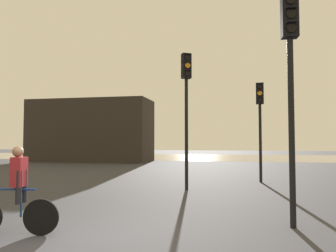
{
  "coord_description": "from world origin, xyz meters",
  "views": [
    {
      "loc": [
        2.56,
        -5.09,
        1.7
      ],
      "look_at": [
        0.5,
        5.0,
        2.2
      ],
      "focal_mm": 35.0,
      "sensor_mm": 36.0,
      "label": 1
    }
  ],
  "objects": [
    {
      "name": "distant_building",
      "position": [
        -9.79,
        21.65,
        2.67
      ],
      "size": [
        10.48,
        4.0,
        5.34
      ],
      "primitive_type": "cube",
      "color": "#2D2823",
      "rests_on": "ground"
    },
    {
      "name": "ground_plane",
      "position": [
        0.0,
        0.0,
        0.0
      ],
      "size": [
        120.0,
        120.0,
        0.0
      ],
      "primitive_type": "plane",
      "color": "#333338"
    },
    {
      "name": "traffic_light_far_right",
      "position": [
        3.62,
        9.25,
        2.94
      ],
      "size": [
        0.33,
        0.35,
        4.21
      ],
      "rotation": [
        0.0,
        0.0,
        3.09
      ],
      "color": "black",
      "rests_on": "ground"
    },
    {
      "name": "traffic_light_near_right",
      "position": [
        3.68,
        1.82,
        3.26
      ],
      "size": [
        0.34,
        0.36,
        4.72
      ],
      "rotation": [
        0.0,
        0.0,
        3.23
      ],
      "color": "black",
      "rests_on": "ground"
    },
    {
      "name": "traffic_light_center",
      "position": [
        0.88,
        6.45,
        3.36
      ],
      "size": [
        0.4,
        0.42,
        4.87
      ],
      "rotation": [
        0.0,
        0.0,
        3.68
      ],
      "color": "black",
      "rests_on": "ground"
    },
    {
      "name": "water_strip",
      "position": [
        0.0,
        31.65,
        0.0
      ],
      "size": [
        80.0,
        16.0,
        0.01
      ],
      "primitive_type": "cube",
      "color": "gray",
      "rests_on": "ground"
    },
    {
      "name": "cyclist",
      "position": [
        -1.37,
        0.28,
        0.82
      ],
      "size": [
        1.7,
        0.48,
        1.62
      ],
      "rotation": [
        0.0,
        0.0,
        1.73
      ],
      "color": "black",
      "rests_on": "ground"
    }
  ]
}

